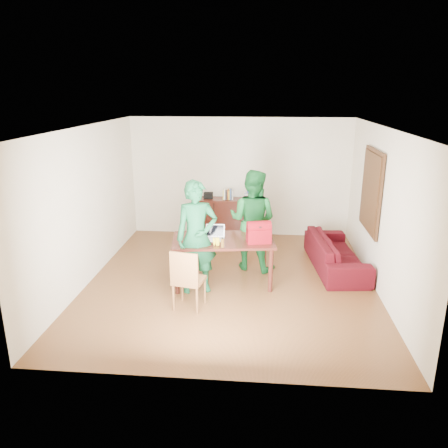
# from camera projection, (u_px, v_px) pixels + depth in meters

# --- Properties ---
(room) EXTENTS (5.20, 5.70, 2.90)m
(room) POSITION_uv_depth(u_px,v_px,m) (232.00, 209.00, 7.50)
(room) COLOR #492C12
(room) RESTS_ON ground
(table) EXTENTS (1.84, 1.19, 0.81)m
(table) POSITION_uv_depth(u_px,v_px,m) (223.00, 245.00, 7.55)
(table) COLOR black
(table) RESTS_ON ground
(chair) EXTENTS (0.52, 0.51, 0.98)m
(chair) POSITION_uv_depth(u_px,v_px,m) (189.00, 291.00, 6.78)
(chair) COLOR brown
(chair) RESTS_ON ground
(person_near) EXTENTS (0.80, 0.64, 1.90)m
(person_near) POSITION_uv_depth(u_px,v_px,m) (197.00, 237.00, 7.18)
(person_near) COLOR #12512C
(person_near) RESTS_ON ground
(person_far) EXTENTS (1.11, 0.99, 1.90)m
(person_far) POSITION_uv_depth(u_px,v_px,m) (252.00, 220.00, 8.12)
(person_far) COLOR #135823
(person_far) RESTS_ON ground
(laptop) EXTENTS (0.33, 0.24, 0.23)m
(laptop) POSITION_uv_depth(u_px,v_px,m) (215.00, 237.00, 7.48)
(laptop) COLOR white
(laptop) RESTS_ON table
(bananas) EXTENTS (0.17, 0.14, 0.06)m
(bananas) POSITION_uv_depth(u_px,v_px,m) (216.00, 244.00, 7.20)
(bananas) COLOR yellow
(bananas) RESTS_ON table
(bottle) EXTENTS (0.07, 0.07, 0.16)m
(bottle) POSITION_uv_depth(u_px,v_px,m) (222.00, 242.00, 7.12)
(bottle) COLOR brown
(bottle) RESTS_ON table
(red_bag) EXTENTS (0.44, 0.31, 0.29)m
(red_bag) POSITION_uv_depth(u_px,v_px,m) (259.00, 234.00, 7.32)
(red_bag) COLOR maroon
(red_bag) RESTS_ON table
(sofa) EXTENTS (1.02, 2.15, 0.61)m
(sofa) POSITION_uv_depth(u_px,v_px,m) (336.00, 253.00, 8.30)
(sofa) COLOR #3D0812
(sofa) RESTS_ON ground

